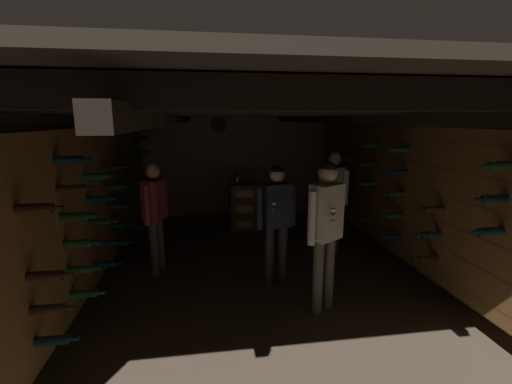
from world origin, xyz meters
TOP-DOWN VIEW (x-y plane):
  - ground_plane at (0.00, 0.00)m, footprint 8.40×8.40m
  - room_shell at (-0.00, 0.27)m, footprint 4.72×6.52m
  - wine_crate_stack at (0.04, 2.05)m, footprint 0.52×0.35m
  - display_bottle at (-0.07, 2.09)m, footprint 0.08×0.08m
  - person_host_center at (0.20, -0.30)m, footprint 0.53×0.38m
  - person_guest_near_right at (0.60, -1.00)m, footprint 0.47×0.43m
  - person_guest_far_right at (1.37, 0.78)m, footprint 0.44×0.45m
  - person_guest_mid_left at (-1.38, 0.27)m, footprint 0.33×0.52m

SIDE VIEW (x-z plane):
  - ground_plane at x=0.00m, z-range 0.00..0.00m
  - wine_crate_stack at x=0.04m, z-range 0.00..0.90m
  - person_guest_mid_left at x=-1.38m, z-range 0.15..1.73m
  - person_host_center at x=0.20m, z-range 0.16..1.74m
  - person_guest_far_right at x=1.37m, z-range 0.17..1.80m
  - display_bottle at x=-0.07m, z-range 0.86..1.21m
  - person_guest_near_right at x=0.60m, z-range 0.19..1.90m
  - room_shell at x=0.00m, z-range 0.22..2.63m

